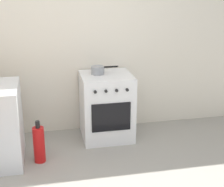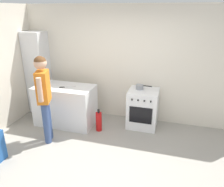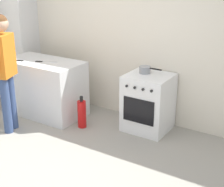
# 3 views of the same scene
# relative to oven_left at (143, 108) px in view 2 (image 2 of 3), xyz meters

# --- Properties ---
(ground_plane) EXTENTS (8.00, 8.00, 0.00)m
(ground_plane) POSITION_rel_oven_left_xyz_m (-0.35, -1.58, -0.43)
(ground_plane) COLOR gray
(back_wall) EXTENTS (6.00, 0.10, 2.60)m
(back_wall) POSITION_rel_oven_left_xyz_m (-0.35, 0.37, 0.87)
(back_wall) COLOR silver
(back_wall) RESTS_ON ground
(counter_unit) EXTENTS (1.30, 0.70, 0.90)m
(counter_unit) POSITION_rel_oven_left_xyz_m (-1.70, -0.38, 0.02)
(counter_unit) COLOR silver
(counter_unit) RESTS_ON ground
(oven_left) EXTENTS (0.64, 0.62, 0.85)m
(oven_left) POSITION_rel_oven_left_xyz_m (0.00, 0.00, 0.00)
(oven_left) COLOR white
(oven_left) RESTS_ON ground
(pot) EXTENTS (0.35, 0.17, 0.10)m
(pot) POSITION_rel_oven_left_xyz_m (-0.10, 0.06, 0.47)
(pot) COLOR gray
(pot) RESTS_ON oven_left
(knife_carving) EXTENTS (0.33, 0.11, 0.01)m
(knife_carving) POSITION_rel_oven_left_xyz_m (-2.09, -0.59, 0.48)
(knife_carving) COLOR silver
(knife_carving) RESTS_ON counter_unit
(knife_bread) EXTENTS (0.33, 0.18, 0.01)m
(knife_bread) POSITION_rel_oven_left_xyz_m (-1.61, -0.40, 0.48)
(knife_bread) COLOR silver
(knife_bread) RESTS_ON counter_unit
(person) EXTENTS (0.30, 0.54, 1.72)m
(person) POSITION_rel_oven_left_xyz_m (-1.71, -1.12, 0.61)
(person) COLOR #384C7A
(person) RESTS_ON ground
(fire_extinguisher) EXTENTS (0.13, 0.13, 0.50)m
(fire_extinguisher) POSITION_rel_oven_left_xyz_m (-0.87, -0.48, -0.21)
(fire_extinguisher) COLOR red
(fire_extinguisher) RESTS_ON ground
(larder_cabinet) EXTENTS (0.48, 0.44, 2.00)m
(larder_cabinet) POSITION_rel_oven_left_xyz_m (-2.65, 0.10, 0.57)
(larder_cabinet) COLOR silver
(larder_cabinet) RESTS_ON ground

